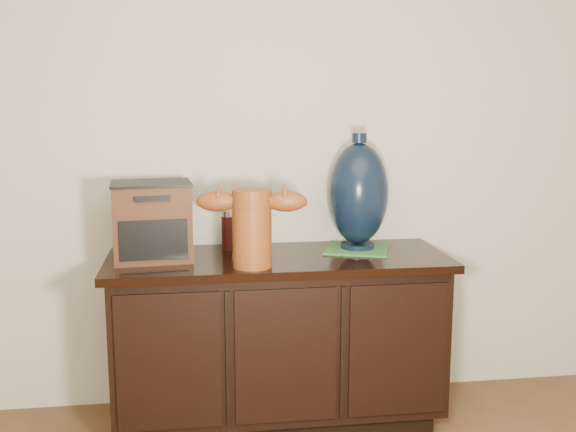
{
  "coord_description": "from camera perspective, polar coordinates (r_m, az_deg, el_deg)",
  "views": [
    {
      "loc": [
        -0.35,
        -0.57,
        1.43
      ],
      "look_at": [
        0.04,
        2.18,
        0.94
      ],
      "focal_mm": 42.0,
      "sensor_mm": 36.0,
      "label": 1
    }
  ],
  "objects": [
    {
      "name": "spray_can",
      "position": [
        3.03,
        -5.09,
        -1.21
      ],
      "size": [
        0.06,
        0.06,
        0.18
      ],
      "color": "#560E11",
      "rests_on": "sideboard"
    },
    {
      "name": "sideboard",
      "position": [
        3.01,
        -0.84,
        -10.25
      ],
      "size": [
        1.46,
        0.56,
        0.75
      ],
      "color": "black",
      "rests_on": "ground"
    },
    {
      "name": "terracotta_vessel",
      "position": [
        2.69,
        -3.07,
        -0.64
      ],
      "size": [
        0.45,
        0.18,
        0.31
      ],
      "rotation": [
        0.0,
        0.0,
        -0.14
      ],
      "color": "brown",
      "rests_on": "sideboard"
    },
    {
      "name": "green_mat",
      "position": [
        3.04,
        5.89,
        -2.77
      ],
      "size": [
        0.35,
        0.35,
        0.01
      ],
      "primitive_type": "cube",
      "rotation": [
        0.0,
        0.0,
        -0.33
      ],
      "color": "#356C30",
      "rests_on": "sideboard"
    },
    {
      "name": "room",
      "position": [
        0.69,
        22.99,
        -1.47
      ],
      "size": [
        5.0,
        5.0,
        5.0
      ],
      "color": "#55351D",
      "rests_on": "ground"
    },
    {
      "name": "lamp_base",
      "position": [
        2.99,
        5.98,
        1.86
      ],
      "size": [
        0.34,
        0.34,
        0.51
      ],
      "rotation": [
        0.0,
        0.0,
        -0.33
      ],
      "color": "black",
      "rests_on": "green_mat"
    },
    {
      "name": "tv_radio",
      "position": [
        2.87,
        -11.43,
        -0.42
      ],
      "size": [
        0.35,
        0.29,
        0.33
      ],
      "rotation": [
        0.0,
        0.0,
        0.09
      ],
      "color": "#432210",
      "rests_on": "sideboard"
    }
  ]
}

